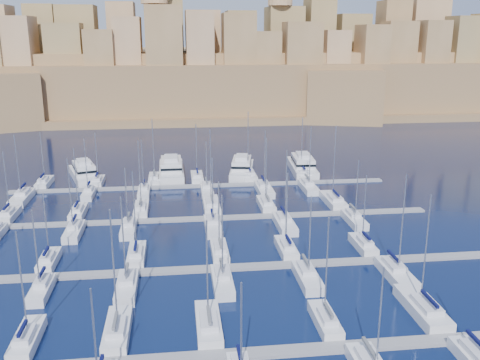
{
  "coord_description": "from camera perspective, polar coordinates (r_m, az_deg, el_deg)",
  "views": [
    {
      "loc": [
        -5.38,
        -84.02,
        33.69
      ],
      "look_at": [
        5.53,
        6.0,
        8.55
      ],
      "focal_mm": 40.0,
      "sensor_mm": 36.0,
      "label": 1
    }
  ],
  "objects": [
    {
      "name": "sailboat_42",
      "position": [
        119.23,
        -22.23,
        -1.73
      ],
      "size": [
        3.08,
        10.26,
        14.34
      ],
      "color": "silver",
      "rests_on": "ground"
    },
    {
      "name": "sailboat_39",
      "position": [
        125.92,
        -4.6,
        0.27
      ],
      "size": [
        2.73,
        9.08,
        13.59
      ],
      "color": "silver",
      "rests_on": "ground"
    },
    {
      "name": "motor_yacht_a",
      "position": [
        131.2,
        -16.31,
        0.76
      ],
      "size": [
        9.55,
        16.98,
        5.25
      ],
      "color": "silver",
      "rests_on": "ground"
    },
    {
      "name": "sailboat_40",
      "position": [
        127.63,
        0.88,
        0.55
      ],
      "size": [
        3.16,
        10.55,
        16.16
      ],
      "color": "silver",
      "rests_on": "ground"
    },
    {
      "name": "pontoon_mid_near",
      "position": [
        79.61,
        -2.43,
        -9.4
      ],
      "size": [
        84.0,
        2.0,
        0.4
      ],
      "primitive_type": "cube",
      "color": "slate",
      "rests_on": "ground"
    },
    {
      "name": "sailboat_33",
      "position": [
        94.61,
        -2.91,
        -4.91
      ],
      "size": [
        2.78,
        9.28,
        13.52
      ],
      "color": "silver",
      "rests_on": "ground"
    },
    {
      "name": "fortified_city",
      "position": [
        240.09,
        -5.75,
        10.89
      ],
      "size": [
        460.0,
        108.95,
        59.52
      ],
      "color": "brown",
      "rests_on": "ground"
    },
    {
      "name": "sailboat_13",
      "position": [
        85.84,
        -19.71,
        -8.07
      ],
      "size": [
        2.33,
        7.76,
        11.21
      ],
      "color": "silver",
      "rests_on": "ground"
    },
    {
      "name": "sailboat_19",
      "position": [
        77.1,
        -20.43,
        -10.87
      ],
      "size": [
        2.35,
        7.83,
        12.32
      ],
      "color": "silver",
      "rests_on": "ground"
    },
    {
      "name": "motor_yacht_d",
      "position": [
        133.79,
        6.67,
        1.56
      ],
      "size": [
        6.75,
        18.37,
        5.25
      ],
      "color": "silver",
      "rests_on": "ground"
    },
    {
      "name": "sailboat_24",
      "position": [
        109.03,
        -23.4,
        -3.43
      ],
      "size": [
        2.47,
        8.23,
        12.99
      ],
      "color": "silver",
      "rests_on": "ground"
    },
    {
      "name": "sailboat_23",
      "position": [
        79.87,
        16.32,
        -9.52
      ],
      "size": [
        2.99,
        9.97,
        15.79
      ],
      "color": "silver",
      "rests_on": "ground"
    },
    {
      "name": "sailboat_28",
      "position": [
        106.08,
        2.8,
        -2.62
      ],
      "size": [
        2.67,
        8.88,
        14.3
      ],
      "color": "silver",
      "rests_on": "ground"
    },
    {
      "name": "sailboat_38",
      "position": [
        125.82,
        -9.12,
        0.12
      ],
      "size": [
        2.64,
        8.81,
        15.14
      ],
      "color": "silver",
      "rests_on": "ground"
    },
    {
      "name": "sailboat_31",
      "position": [
        96.39,
        -17.29,
        -5.23
      ],
      "size": [
        2.61,
        8.7,
        14.05
      ],
      "color": "silver",
      "rests_on": "ground"
    },
    {
      "name": "sailboat_45",
      "position": [
        115.89,
        -3.57,
        -1.07
      ],
      "size": [
        2.52,
        8.41,
        11.77
      ],
      "color": "silver",
      "rests_on": "ground"
    },
    {
      "name": "sailboat_41",
      "position": [
        129.54,
        6.58,
        0.66
      ],
      "size": [
        2.89,
        9.62,
        14.73
      ],
      "color": "silver",
      "rests_on": "ground"
    },
    {
      "name": "sailboat_4",
      "position": [
        66.23,
        9.1,
        -14.56
      ],
      "size": [
        2.4,
        8.01,
        13.76
      ],
      "color": "silver",
      "rests_on": "ground"
    },
    {
      "name": "sailboat_34",
      "position": [
        96.03,
        4.78,
        -4.62
      ],
      "size": [
        2.94,
        9.8,
        14.62
      ],
      "color": "silver",
      "rests_on": "ground"
    },
    {
      "name": "motor_yacht_b",
      "position": [
        130.65,
        -7.34,
        1.2
      ],
      "size": [
        5.95,
        19.13,
        5.25
      ],
      "color": "silver",
      "rests_on": "ground"
    },
    {
      "name": "sailboat_15",
      "position": [
        84.05,
        -2.19,
        -7.61
      ],
      "size": [
        2.5,
        8.33,
        12.23
      ],
      "color": "silver",
      "rests_on": "ground"
    },
    {
      "name": "sailboat_3",
      "position": [
        64.72,
        -3.38,
        -15.14
      ],
      "size": [
        2.83,
        9.44,
        13.76
      ],
      "color": "silver",
      "rests_on": "ground"
    },
    {
      "name": "motor_yacht_c",
      "position": [
        130.52,
        0.19,
        1.32
      ],
      "size": [
        8.01,
        17.39,
        5.25
      ],
      "color": "silver",
      "rests_on": "ground"
    },
    {
      "name": "sailboat_37",
      "position": [
        126.55,
        -14.91,
        -0.14
      ],
      "size": [
        2.34,
        7.82,
        12.23
      ],
      "color": "silver",
      "rests_on": "ground"
    },
    {
      "name": "sailboat_32",
      "position": [
        95.32,
        -11.81,
        -5.09
      ],
      "size": [
        2.48,
        8.25,
        12.07
      ],
      "color": "silver",
      "rests_on": "ground"
    },
    {
      "name": "sailboat_27",
      "position": [
        105.52,
        -3.08,
        -2.71
      ],
      "size": [
        3.09,
        10.29,
        16.11
      ],
      "color": "silver",
      "rests_on": "ground"
    },
    {
      "name": "pontoon_mid_far",
      "position": [
        99.95,
        -3.43,
        -4.11
      ],
      "size": [
        84.0,
        2.0,
        0.4
      ],
      "primitive_type": "cube",
      "color": "slate",
      "rests_on": "ground"
    },
    {
      "name": "sailboat_14",
      "position": [
        84.22,
        -10.97,
        -7.84
      ],
      "size": [
        2.59,
        8.63,
        14.11
      ],
      "color": "silver",
      "rests_on": "ground"
    },
    {
      "name": "ground",
      "position": [
        90.68,
        -3.03,
        -6.34
      ],
      "size": [
        600.0,
        600.0,
        0.0
      ],
      "primitive_type": "plane",
      "color": "#071133",
      "rests_on": "ground"
    },
    {
      "name": "sailboat_36",
      "position": [
        129.2,
        -20.15,
        -0.26
      ],
      "size": [
        2.6,
        8.66,
        12.53
      ],
      "color": "silver",
      "rests_on": "ground"
    },
    {
      "name": "sailboat_43",
      "position": [
        117.66,
        -15.84,
        -1.38
      ],
      "size": [
        2.25,
        7.51,
        12.93
      ],
      "color": "silver",
      "rests_on": "ground"
    },
    {
      "name": "sailboat_17",
      "position": [
        88.71,
        13.01,
        -6.74
      ],
      "size": [
        2.43,
        8.11,
        12.47
      ],
      "color": "silver",
      "rests_on": "ground"
    },
    {
      "name": "sailboat_29",
      "position": [
        109.91,
        9.93,
        -2.17
      ],
      "size": [
        3.13,
        10.44,
        16.28
      ],
      "color": "silver",
      "rests_on": "ground"
    },
    {
      "name": "sailboat_21",
      "position": [
        74.55,
        -1.89,
        -10.75
      ],
      "size": [
        2.7,
        9.0,
        13.6
      ],
      "color": "silver",
      "rests_on": "ground"
    },
    {
      "name": "sailboat_26",
      "position": [
        104.86,
        -10.49,
        -3.09
      ],
      "size": [
        2.63,
        8.76,
        14.47
      ],
      "color": "silver",
      "rests_on": "ground"
    },
    {
      "name": "sailboat_25",
      "position": [
        106.18,
        -16.87,
        -3.28
      ],
      "size": [
        2.53,
        8.45,
        13.33
      ],
      "color": "silver",
      "rests_on": "ground"
    },
    {
      "name": "sailboat_44",
      "position": [
        116.1,
        -10.21,
        -1.26
      ],
      "size": [
        2.42,
        8.08,
        12.49
      ],
      "color": "silver",
      "rests_on": "ground"
    },
    {
      "name": "sailboat_47",
      "position": [
        118.75,
        7.3,
        -0.74
      ],
      "size": [
        2.81,
        9.37,
        14.6
      ],
      "color": "silver",
      "rests_on": "ground"
    },
    {
      "name": "sailboat_16",
      "position": [
        85.5,
        4.97,
        -7.24
      ],
      "size": [
        2.51,
        8.37,
        13.2
      ],
      "color": "silver",
      "rests_on": "ground"
    },
    {
      "name": "sailboat_20",
      "position": [
        74.71,
        -11.99,
        -11.04
      ],
      "size": [
        2.68,
        8.95,
        13.87
      ],
      "color": "silver",
      "rests_on": "ground"
    },
    {
      "name": "sailboat_2",
      "position": [
        65.01,
        -12.95,
        -15.37
      ],
      "size": [
        2.8,
        9.32,
        15.5
      ],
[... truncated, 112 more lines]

